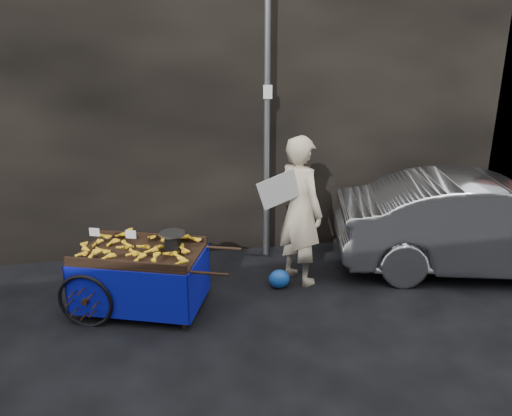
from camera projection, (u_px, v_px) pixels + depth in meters
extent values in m
plane|color=black|center=(262.00, 298.00, 6.21)|extent=(80.00, 80.00, 0.00)
cube|color=black|center=(168.00, 78.00, 7.68)|extent=(11.00, 2.00, 5.00)
cylinder|color=slate|center=(267.00, 121.00, 6.84)|extent=(0.08, 0.08, 4.00)
cube|color=white|center=(268.00, 92.00, 6.67)|extent=(0.12, 0.02, 0.18)
cube|color=black|center=(140.00, 255.00, 5.77)|extent=(1.60, 1.28, 0.05)
cube|color=black|center=(152.00, 237.00, 6.14)|extent=(1.33, 0.49, 0.09)
cube|color=black|center=(125.00, 265.00, 5.37)|extent=(1.33, 0.49, 0.09)
cube|color=black|center=(183.00, 300.00, 5.46)|extent=(0.06, 0.06, 0.70)
cube|color=black|center=(200.00, 273.00, 6.12)|extent=(0.06, 0.06, 0.70)
cylinder|color=black|center=(209.00, 273.00, 5.31)|extent=(0.42, 0.18, 0.03)
cylinder|color=black|center=(223.00, 248.00, 5.96)|extent=(0.42, 0.18, 0.03)
torus|color=black|center=(85.00, 301.00, 5.53)|extent=(0.63, 0.26, 0.65)
torus|color=black|center=(120.00, 266.00, 6.41)|extent=(0.63, 0.26, 0.65)
cylinder|color=black|center=(104.00, 282.00, 5.97)|extent=(0.36, 0.94, 0.04)
cube|color=#080E9A|center=(126.00, 296.00, 5.45)|extent=(1.36, 0.49, 0.59)
cube|color=#080E9A|center=(155.00, 262.00, 6.28)|extent=(1.36, 0.49, 0.59)
cube|color=#080E9A|center=(85.00, 274.00, 5.97)|extent=(0.31, 0.86, 0.59)
cube|color=#080E9A|center=(200.00, 282.00, 5.76)|extent=(0.31, 0.86, 0.59)
cube|color=black|center=(173.00, 243.00, 5.71)|extent=(0.19, 0.17, 0.14)
cylinder|color=silver|center=(172.00, 234.00, 5.67)|extent=(0.38, 0.38, 0.03)
cube|color=white|center=(94.00, 232.00, 5.66)|extent=(0.12, 0.05, 0.10)
cube|color=white|center=(131.00, 234.00, 5.60)|extent=(0.12, 0.05, 0.10)
imported|color=beige|center=(300.00, 211.00, 6.41)|extent=(0.76, 0.85, 1.95)
cube|color=#AEAFA8|center=(279.00, 190.00, 6.12)|extent=(0.58, 0.09, 0.50)
ellipsoid|color=blue|center=(279.00, 279.00, 6.46)|extent=(0.27, 0.22, 0.24)
imported|color=#B2B5B9|center=(487.00, 225.00, 6.81)|extent=(4.26, 2.33, 1.33)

